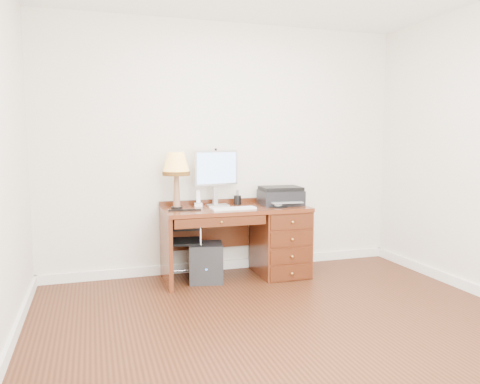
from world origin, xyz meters
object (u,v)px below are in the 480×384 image
object	(u,v)px
equipment_box	(206,262)
monitor	(217,171)
leg_lamp	(176,167)
phone	(198,202)
printer	(281,196)
chair	(185,237)
desk	(264,237)

from	to	relation	value
equipment_box	monitor	bearing A→B (deg)	60.39
monitor	leg_lamp	world-z (taller)	monitor
phone	equipment_box	size ratio (longest dim) A/B	0.43
monitor	leg_lamp	distance (m)	0.45
printer	monitor	bearing A→B (deg)	171.98
phone	chair	size ratio (longest dim) A/B	0.22
monitor	leg_lamp	size ratio (longest dim) A/B	1.02
printer	chair	distance (m)	1.11
desk	chair	xyz separation A→B (m)	(-0.85, 0.02, 0.05)
leg_lamp	phone	bearing A→B (deg)	17.98
desk	printer	xyz separation A→B (m)	(0.20, 0.03, 0.43)
chair	desk	bearing A→B (deg)	7.23
phone	chair	world-z (taller)	phone
printer	leg_lamp	distance (m)	1.17
phone	monitor	bearing A→B (deg)	8.28
monitor	chair	world-z (taller)	monitor
desk	phone	bearing A→B (deg)	166.92
desk	equipment_box	distance (m)	0.69
leg_lamp	equipment_box	bearing A→B (deg)	-23.52
printer	equipment_box	world-z (taller)	printer
desk	chair	world-z (taller)	chair
leg_lamp	phone	world-z (taller)	leg_lamp
desk	printer	size ratio (longest dim) A/B	3.25
printer	leg_lamp	world-z (taller)	leg_lamp
leg_lamp	equipment_box	distance (m)	1.02
leg_lamp	chair	bearing A→B (deg)	-40.86
equipment_box	desk	bearing A→B (deg)	14.70
monitor	chair	xyz separation A→B (m)	(-0.37, -0.15, -0.66)
leg_lamp	phone	distance (m)	0.45
desk	printer	distance (m)	0.48
printer	phone	distance (m)	0.89
phone	chair	distance (m)	0.40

